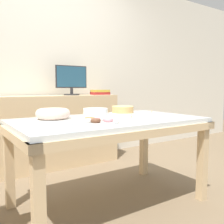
# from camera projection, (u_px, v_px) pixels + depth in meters

# --- Properties ---
(ground_plane) EXTENTS (12.00, 12.00, 0.00)m
(ground_plane) POSITION_uv_depth(u_px,v_px,m) (109.00, 203.00, 2.15)
(ground_plane) COLOR #7A664C
(wall_back) EXTENTS (8.00, 0.10, 2.60)m
(wall_back) POSITION_uv_depth(u_px,v_px,m) (46.00, 64.00, 3.31)
(wall_back) COLOR silver
(wall_back) RESTS_ON ground
(dining_table) EXTENTS (1.57, 0.91, 0.73)m
(dining_table) POSITION_uv_depth(u_px,v_px,m) (109.00, 129.00, 2.09)
(dining_table) COLOR silver
(dining_table) RESTS_ON ground
(sideboard) EXTENTS (1.60, 0.44, 0.89)m
(sideboard) POSITION_uv_depth(u_px,v_px,m) (55.00, 131.00, 3.14)
(sideboard) COLOR #D1B284
(sideboard) RESTS_ON ground
(computer_monitor) EXTENTS (0.42, 0.20, 0.38)m
(computer_monitor) POSITION_uv_depth(u_px,v_px,m) (71.00, 80.00, 3.20)
(computer_monitor) COLOR #262628
(computer_monitor) RESTS_ON sideboard
(book_stack) EXTENTS (0.24, 0.17, 0.07)m
(book_stack) POSITION_uv_depth(u_px,v_px,m) (100.00, 92.00, 3.46)
(book_stack) COLOR maroon
(book_stack) RESTS_ON sideboard
(cake_chocolate_round) EXTENTS (0.26, 0.26, 0.08)m
(cake_chocolate_round) POSITION_uv_depth(u_px,v_px,m) (123.00, 110.00, 2.44)
(cake_chocolate_round) COLOR white
(cake_chocolate_round) RESTS_ON dining_table
(cake_golden_bundt) EXTENTS (0.31, 0.31, 0.09)m
(cake_golden_bundt) POSITION_uv_depth(u_px,v_px,m) (53.00, 115.00, 1.96)
(cake_golden_bundt) COLOR white
(cake_golden_bundt) RESTS_ON dining_table
(pastry_platter) EXTENTS (0.31, 0.31, 0.04)m
(pastry_platter) POSITION_uv_depth(u_px,v_px,m) (97.00, 121.00, 1.81)
(pastry_platter) COLOR white
(pastry_platter) RESTS_ON dining_table
(plate_stack) EXTENTS (0.21, 0.21, 0.08)m
(plate_stack) POSITION_uv_depth(u_px,v_px,m) (96.00, 113.00, 2.15)
(plate_stack) COLOR white
(plate_stack) RESTS_ON dining_table
(tealight_near_front) EXTENTS (0.04, 0.04, 0.04)m
(tealight_near_front) POSITION_uv_depth(u_px,v_px,m) (132.00, 117.00, 2.13)
(tealight_near_front) COLOR silver
(tealight_near_front) RESTS_ON dining_table
(tealight_left_edge) EXTENTS (0.04, 0.04, 0.04)m
(tealight_left_edge) POSITION_uv_depth(u_px,v_px,m) (132.00, 118.00, 2.03)
(tealight_left_edge) COLOR silver
(tealight_left_edge) RESTS_ON dining_table
(tealight_right_edge) EXTENTS (0.04, 0.04, 0.04)m
(tealight_right_edge) POSITION_uv_depth(u_px,v_px,m) (152.00, 113.00, 2.41)
(tealight_right_edge) COLOR silver
(tealight_right_edge) RESTS_ON dining_table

